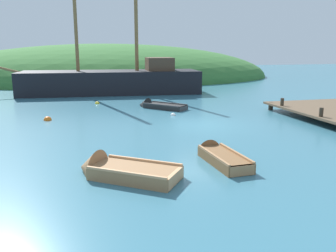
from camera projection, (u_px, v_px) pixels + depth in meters
The scene contains 9 objects.
ground_plane at pixel (198, 125), 17.87m from camera, with size 120.00×120.00×0.00m, color teal.
shore_hill at pixel (107, 78), 46.77m from camera, with size 43.89×27.56×8.82m, color #387033.
sailing_ship at pixel (113, 85), 30.26m from camera, with size 17.76×5.21×12.42m.
rowboat_far at pixel (219, 157), 12.15m from camera, with size 1.10×3.09×0.88m.
rowboat_outer_right at pixel (119, 172), 10.64m from camera, with size 3.35×2.91×1.23m.
rowboat_portside at pixel (158, 107), 22.90m from camera, with size 3.11×3.27×1.01m.
buoy_orange at pixel (48, 120), 18.96m from camera, with size 0.42×0.42×0.42m, color orange.
buoy_white at pixel (173, 115), 20.35m from camera, with size 0.29×0.29×0.29m, color white.
buoy_yellow at pixel (97, 104), 24.67m from camera, with size 0.31×0.31×0.31m, color yellow.
Camera 1 is at (-5.68, -16.59, 3.78)m, focal length 37.71 mm.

